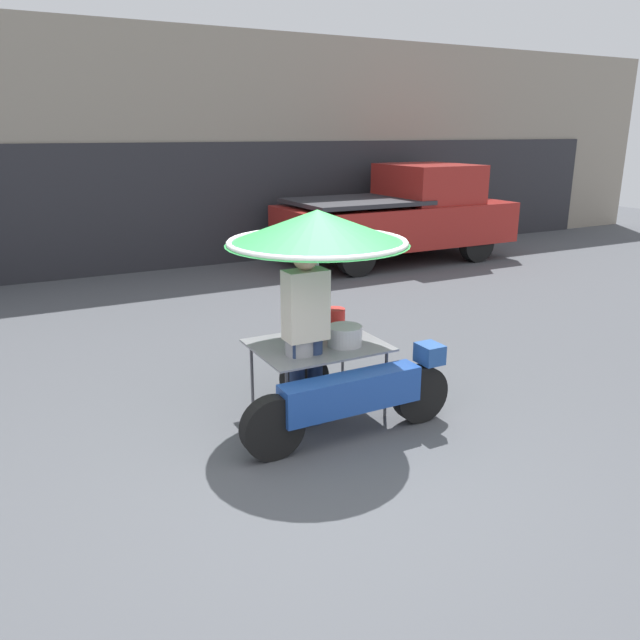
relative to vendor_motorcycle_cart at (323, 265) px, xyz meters
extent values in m
plane|color=#4C4F54|center=(-0.40, -0.82, -1.46)|extent=(36.00, 36.00, 0.00)
cube|color=gray|center=(-0.40, 8.25, 0.78)|extent=(28.00, 2.00, 4.48)
cube|color=#28282D|center=(-0.40, 7.22, -0.26)|extent=(23.80, 0.06, 2.40)
cylinder|color=black|center=(0.74, -0.54, -1.19)|extent=(0.54, 0.14, 0.54)
cylinder|color=black|center=(-0.75, -0.54, -1.19)|extent=(0.54, 0.14, 0.54)
cube|color=#1E479E|center=(-0.01, -0.54, -1.03)|extent=(1.31, 0.24, 0.32)
cube|color=#234C93|center=(0.82, -0.54, -0.81)|extent=(0.20, 0.24, 0.18)
cylinder|color=black|center=(-0.01, 0.37, -1.22)|extent=(0.49, 0.14, 0.49)
cylinder|color=#515156|center=(0.50, -0.32, -1.13)|extent=(0.03, 0.03, 0.67)
cylinder|color=#515156|center=(0.50, 0.49, -1.13)|extent=(0.03, 0.03, 0.67)
cylinder|color=#515156|center=(-0.52, -0.32, -1.13)|extent=(0.03, 0.03, 0.67)
cylinder|color=#515156|center=(-0.52, 0.49, -1.13)|extent=(0.03, 0.03, 0.67)
cube|color=gray|center=(-0.01, 0.09, -0.79)|extent=(1.20, 0.95, 0.02)
cylinder|color=#B2B2B7|center=(-0.01, 0.09, -0.30)|extent=(0.03, 0.03, 0.95)
cone|color=green|center=(-0.01, 0.09, 0.33)|extent=(1.66, 1.66, 0.31)
torus|color=white|center=(-0.01, 0.09, 0.19)|extent=(1.63, 1.63, 0.05)
cylinder|color=#939399|center=(-0.28, -0.08, -0.70)|extent=(0.27, 0.27, 0.14)
cylinder|color=#B7B7BC|center=(0.20, -0.06, -0.68)|extent=(0.33, 0.33, 0.19)
cylinder|color=#B7B7BC|center=(-0.07, 0.28, -0.74)|extent=(0.27, 0.27, 0.07)
cylinder|color=red|center=(0.32, 0.35, -0.66)|extent=(0.21, 0.21, 0.24)
cylinder|color=navy|center=(-0.33, -0.12, -1.04)|extent=(0.14, 0.14, 0.83)
cylinder|color=navy|center=(-0.15, -0.12, -1.04)|extent=(0.14, 0.14, 0.83)
cube|color=beige|center=(-0.24, -0.12, -0.31)|extent=(0.38, 0.22, 0.63)
sphere|color=tan|center=(-0.24, -0.12, 0.11)|extent=(0.23, 0.23, 0.23)
cylinder|color=black|center=(6.25, 4.95, -1.09)|extent=(0.74, 0.24, 0.74)
cylinder|color=black|center=(6.25, 6.65, -1.09)|extent=(0.74, 0.24, 0.74)
cylinder|color=black|center=(3.35, 4.95, -1.09)|extent=(0.74, 0.24, 0.74)
cylinder|color=black|center=(3.35, 6.65, -1.09)|extent=(0.74, 0.24, 0.74)
cube|color=#A3231E|center=(4.80, 5.80, -0.69)|extent=(4.83, 2.00, 0.81)
cube|color=#A3231E|center=(5.58, 5.80, 0.10)|extent=(1.64, 1.84, 0.77)
cube|color=#2D2D33|center=(3.84, 5.80, -0.18)|extent=(2.51, 1.92, 0.08)
camera|label=1|loc=(-2.58, -4.82, 1.14)|focal=35.00mm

